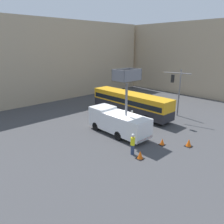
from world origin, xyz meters
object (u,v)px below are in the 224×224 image
traffic_light_pole (177,86)px  road_worker_directing (132,118)px  traffic_cone_far_side (140,155)px  utility_truck (118,120)px  city_bus (130,102)px  traffic_cone_mid_road (162,142)px  traffic_cone_near_truck (189,143)px  road_worker_near_truck (133,144)px

traffic_light_pole → road_worker_directing: bearing=160.5°
traffic_cone_far_side → utility_truck: bearing=64.9°
road_worker_directing → traffic_cone_far_side: bearing=-5.6°
city_bus → traffic_cone_mid_road: size_ratio=19.07×
traffic_cone_far_side → traffic_cone_near_truck: bearing=-17.5°
traffic_cone_near_truck → traffic_cone_far_side: (-5.16, 1.63, -0.01)m
road_worker_near_truck → traffic_cone_mid_road: bearing=-123.3°
road_worker_directing → traffic_cone_far_side: size_ratio=2.48×
utility_truck → traffic_cone_mid_road: size_ratio=11.13×
utility_truck → city_bus: 7.18m
road_worker_near_truck → road_worker_directing: 7.43m
traffic_light_pole → road_worker_near_truck: 12.27m
city_bus → road_worker_directing: 4.16m
city_bus → traffic_cone_mid_road: bearing=149.9°
traffic_light_pole → traffic_cone_mid_road: size_ratio=9.54×
city_bus → traffic_cone_near_truck: 11.10m
utility_truck → traffic_cone_mid_road: utility_truck is taller
city_bus → road_worker_directing: (-2.85, -2.90, -0.87)m
traffic_light_pole → traffic_cone_mid_road: (-7.99, -3.59, -3.89)m
utility_truck → traffic_light_pole: 9.68m
road_worker_directing → traffic_cone_near_truck: size_ratio=2.41×
utility_truck → city_bus: size_ratio=0.58×
utility_truck → traffic_cone_near_truck: 7.35m
utility_truck → road_worker_directing: size_ratio=4.04×
city_bus → traffic_cone_near_truck: city_bus is taller
traffic_light_pole → traffic_cone_mid_road: traffic_light_pole is taller
road_worker_near_truck → traffic_cone_near_truck: bearing=-139.2°
traffic_cone_near_truck → utility_truck: bearing=112.7°
traffic_light_pole → traffic_cone_far_side: size_ratio=8.59×
road_worker_near_truck → road_worker_directing: road_worker_near_truck is taller
road_worker_near_truck → traffic_cone_mid_road: road_worker_near_truck is taller
city_bus → traffic_light_pole: size_ratio=2.00×
road_worker_near_truck → traffic_cone_mid_road: 3.63m
traffic_cone_far_side → road_worker_near_truck: bearing=83.4°
traffic_light_pole → traffic_cone_far_side: (-11.60, -3.86, -3.85)m
utility_truck → traffic_cone_far_side: 5.71m
road_worker_directing → traffic_light_pole: bearing=108.0°
utility_truck → traffic_light_pole: bearing=-7.4°
utility_truck → road_worker_near_truck: bearing=-118.8°
utility_truck → road_worker_near_truck: 4.71m
utility_truck → traffic_light_pole: utility_truck is taller
traffic_cone_near_truck → traffic_cone_mid_road: (-1.56, 1.90, -0.05)m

